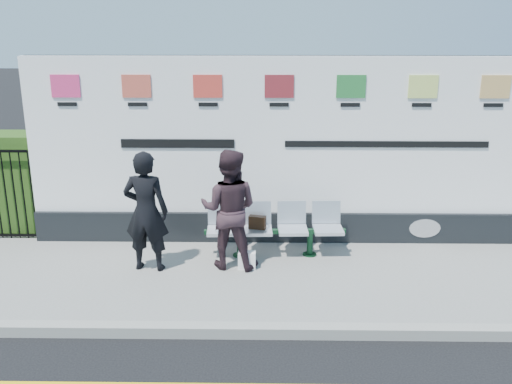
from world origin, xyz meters
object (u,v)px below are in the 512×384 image
billboard (278,164)px  bench (275,242)px  woman_right (229,209)px  woman_left (146,211)px

billboard → bench: 1.27m
bench → woman_right: size_ratio=1.17×
bench → woman_left: 2.05m
woman_left → woman_right: woman_left is taller
billboard → woman_left: billboard is taller
billboard → woman_left: bearing=-148.2°
woman_left → woman_right: (1.19, 0.12, -0.00)m
billboard → bench: billboard is taller
bench → woman_right: woman_right is taller
billboard → bench: (-0.05, -0.67, -1.08)m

